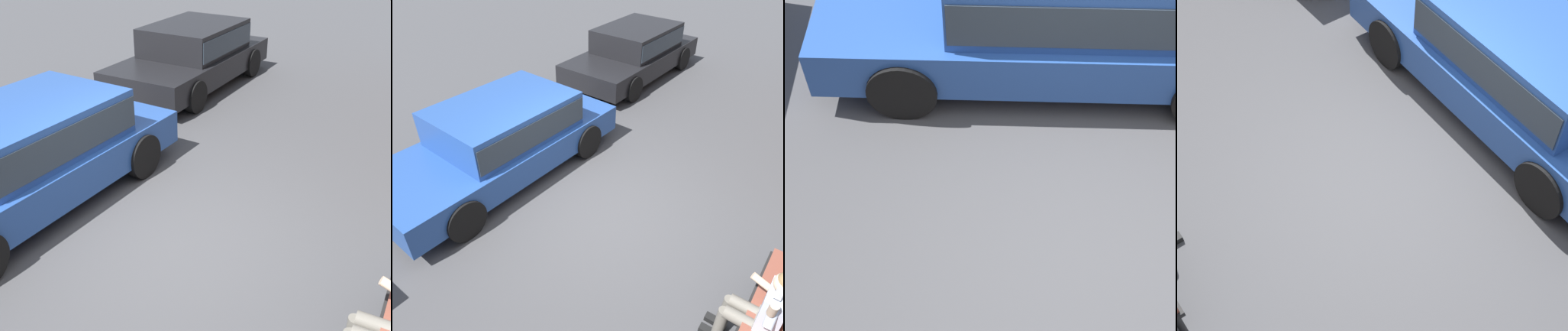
% 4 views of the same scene
% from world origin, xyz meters
% --- Properties ---
extents(ground_plane, '(60.00, 60.00, 0.00)m').
position_xyz_m(ground_plane, '(0.00, 0.00, 0.00)').
color(ground_plane, '#424244').
extents(parked_car_near, '(4.38, 2.06, 1.36)m').
position_xyz_m(parked_car_near, '(-5.29, -2.54, 0.75)').
color(parked_car_near, black).
rests_on(parked_car_near, ground_plane).
extents(parked_car_mid, '(4.71, 2.15, 1.38)m').
position_xyz_m(parked_car_mid, '(0.09, -2.11, 0.76)').
color(parked_car_mid, '#23478E').
rests_on(parked_car_mid, ground_plane).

